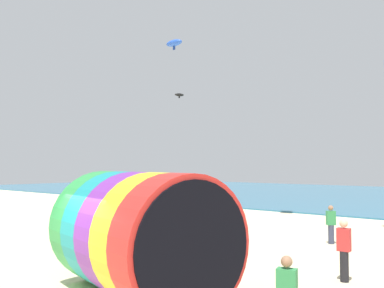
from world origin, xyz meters
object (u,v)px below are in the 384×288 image
(giant_inflatable_tube, at_px, (140,234))
(kite_blue_parafoil, at_px, (174,43))
(kite_black_parafoil, at_px, (179,95))
(bystander_near_water, at_px, (344,250))
(bystander_mid_beach, at_px, (331,224))

(giant_inflatable_tube, xyz_separation_m, kite_blue_parafoil, (-4.67, 6.21, 7.09))
(giant_inflatable_tube, relative_size, kite_black_parafoil, 7.22)
(bystander_near_water, xyz_separation_m, bystander_mid_beach, (-2.62, 5.39, -0.09))
(kite_black_parafoil, xyz_separation_m, bystander_near_water, (14.91, -9.45, -7.20))
(kite_black_parafoil, relative_size, kite_blue_parafoil, 0.81)
(bystander_near_water, bearing_deg, giant_inflatable_tube, -125.13)
(kite_black_parafoil, height_order, kite_blue_parafoil, kite_blue_parafoil)
(kite_black_parafoil, bearing_deg, bystander_mid_beach, -18.30)
(kite_black_parafoil, height_order, bystander_near_water, kite_black_parafoil)
(giant_inflatable_tube, xyz_separation_m, kite_black_parafoil, (-11.60, 14.15, 6.55))
(bystander_mid_beach, bearing_deg, kite_black_parafoil, 161.70)
(giant_inflatable_tube, height_order, bystander_near_water, giant_inflatable_tube)
(giant_inflatable_tube, relative_size, bystander_near_water, 2.98)
(giant_inflatable_tube, bearing_deg, kite_blue_parafoil, 126.94)
(bystander_near_water, bearing_deg, kite_black_parafoil, 147.63)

